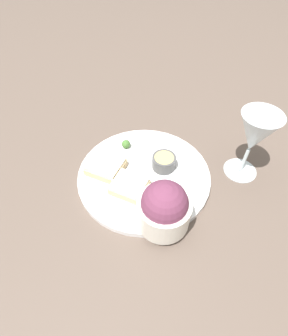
# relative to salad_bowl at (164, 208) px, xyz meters

# --- Properties ---
(ground_plane) EXTENTS (4.00, 4.00, 0.00)m
(ground_plane) POSITION_rel_salad_bowl_xyz_m (-0.10, 0.08, -0.06)
(ground_plane) COLOR brown
(dinner_plate) EXTENTS (0.31, 0.31, 0.01)m
(dinner_plate) POSITION_rel_salad_bowl_xyz_m (-0.10, 0.08, -0.06)
(dinner_plate) COLOR white
(dinner_plate) RESTS_ON ground_plane
(salad_bowl) EXTENTS (0.10, 0.10, 0.11)m
(salad_bowl) POSITION_rel_salad_bowl_xyz_m (0.00, 0.00, 0.00)
(salad_bowl) COLOR silver
(salad_bowl) RESTS_ON dinner_plate
(sauce_ramekin) EXTENTS (0.06, 0.06, 0.03)m
(sauce_ramekin) POSITION_rel_salad_bowl_xyz_m (-0.08, 0.12, -0.03)
(sauce_ramekin) COLOR #4C4C4C
(sauce_ramekin) RESTS_ON dinner_plate
(cheese_toast_near) EXTENTS (0.09, 0.08, 0.03)m
(cheese_toast_near) POSITION_rel_salad_bowl_xyz_m (-0.18, 0.04, -0.04)
(cheese_toast_near) COLOR #D1B27F
(cheese_toast_near) RESTS_ON dinner_plate
(cheese_toast_far) EXTENTS (0.08, 0.07, 0.03)m
(cheese_toast_far) POSITION_rel_salad_bowl_xyz_m (-0.10, 0.02, -0.04)
(cheese_toast_far) COLOR #D1B27F
(cheese_toast_far) RESTS_ON dinner_plate
(wine_glass) EXTENTS (0.09, 0.09, 0.17)m
(wine_glass) POSITION_rel_salad_bowl_xyz_m (0.08, 0.23, 0.05)
(wine_glass) COLOR silver
(wine_glass) RESTS_ON ground_plane
(garnish) EXTENTS (0.02, 0.02, 0.02)m
(garnish) POSITION_rel_salad_bowl_xyz_m (-0.19, 0.13, -0.04)
(garnish) COLOR #477533
(garnish) RESTS_ON dinner_plate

